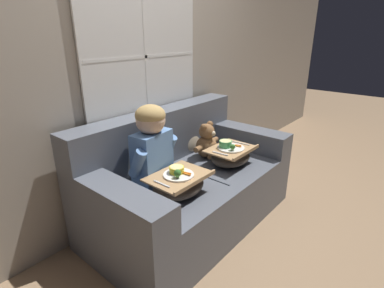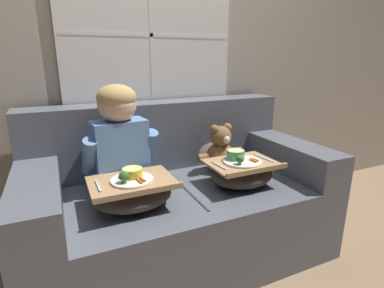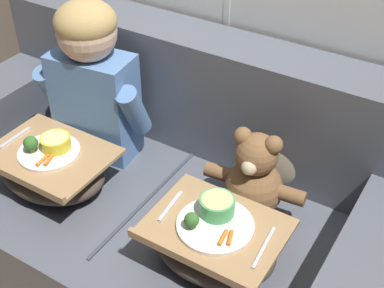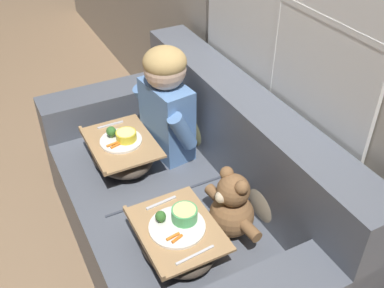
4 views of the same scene
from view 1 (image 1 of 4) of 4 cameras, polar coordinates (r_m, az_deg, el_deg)
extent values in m
plane|color=#8E7051|center=(2.73, 0.04, -14.32)|extent=(14.00, 14.00, 0.00)
cube|color=#A89E8E|center=(2.63, -9.48, 14.66)|extent=(8.00, 0.05, 2.60)
cube|color=white|center=(2.59, -8.92, 16.14)|extent=(1.20, 0.02, 1.35)
cube|color=black|center=(2.59, -9.02, 16.14)|extent=(1.15, 0.01, 1.30)
cube|color=white|center=(2.59, -8.86, 16.14)|extent=(0.02, 0.02, 1.30)
cube|color=white|center=(2.59, -8.86, 16.14)|extent=(1.15, 0.02, 0.02)
cube|color=#565B66|center=(2.60, 0.04, -10.03)|extent=(1.78, 0.95, 0.48)
cube|color=#565B66|center=(2.63, -6.12, 1.50)|extent=(1.78, 0.22, 0.46)
cube|color=#565B66|center=(1.97, -14.79, -10.16)|extent=(0.22, 0.95, 0.20)
cube|color=#565B66|center=(3.04, 9.48, 1.45)|extent=(0.22, 0.95, 0.20)
cube|color=#3D424C|center=(2.47, 0.40, -5.39)|extent=(0.01, 0.69, 0.01)
ellipsoid|color=#898456|center=(2.40, -10.60, -2.64)|extent=(0.32, 0.16, 0.33)
ellipsoid|color=#C1B293|center=(2.84, -0.27, 1.45)|extent=(0.30, 0.14, 0.31)
cube|color=#5B84BC|center=(2.25, -7.54, -2.70)|extent=(0.32, 0.20, 0.41)
sphere|color=beige|center=(2.15, -7.91, 4.53)|extent=(0.21, 0.21, 0.21)
ellipsoid|color=tan|center=(2.14, -7.96, 5.49)|extent=(0.22, 0.22, 0.15)
cylinder|color=#5B84BC|center=(2.11, -10.29, -3.61)|extent=(0.10, 0.17, 0.23)
cylinder|color=#5B84BC|center=(2.35, -4.53, -0.68)|extent=(0.10, 0.17, 0.23)
sphere|color=brown|center=(2.75, 2.78, -0.46)|extent=(0.20, 0.20, 0.20)
sphere|color=brown|center=(2.70, 2.83, 2.40)|extent=(0.14, 0.14, 0.14)
sphere|color=brown|center=(2.64, 2.26, 3.26)|extent=(0.06, 0.06, 0.06)
sphere|color=brown|center=(2.72, 3.43, 3.79)|extent=(0.06, 0.06, 0.06)
sphere|color=beige|center=(2.67, 3.97, 2.01)|extent=(0.05, 0.05, 0.05)
sphere|color=black|center=(2.66, 4.23, 2.03)|extent=(0.02, 0.02, 0.02)
cylinder|color=brown|center=(2.64, 1.32, -0.88)|extent=(0.10, 0.06, 0.05)
cylinder|color=brown|center=(2.84, 4.14, 0.67)|extent=(0.10, 0.06, 0.05)
cylinder|color=brown|center=(2.69, 4.03, -2.63)|extent=(0.06, 0.09, 0.05)
cylinder|color=brown|center=(2.76, 4.98, -2.03)|extent=(0.06, 0.09, 0.05)
ellipsoid|color=#473D33|center=(2.14, -2.53, -7.91)|extent=(0.41, 0.31, 0.13)
cube|color=tan|center=(2.11, -2.56, -6.18)|extent=(0.43, 0.32, 0.01)
cube|color=tan|center=(2.01, 0.72, -7.11)|extent=(0.43, 0.02, 0.02)
cylinder|color=white|center=(2.10, -2.57, -5.89)|extent=(0.22, 0.22, 0.01)
cylinder|color=yellow|center=(2.11, -2.94, -4.89)|extent=(0.11, 0.11, 0.05)
cylinder|color=#E5D189|center=(2.10, -2.95, -4.43)|extent=(0.09, 0.09, 0.01)
sphere|color=#38702D|center=(2.03, -2.77, -5.55)|extent=(0.05, 0.05, 0.05)
cylinder|color=#7A9E56|center=(2.05, -2.76, -6.22)|extent=(0.02, 0.02, 0.02)
cylinder|color=orange|center=(2.08, -1.11, -5.77)|extent=(0.02, 0.07, 0.01)
cylinder|color=orange|center=(2.10, -0.99, -5.52)|extent=(0.03, 0.06, 0.01)
cube|color=silver|center=(2.00, -5.80, -7.57)|extent=(0.01, 0.14, 0.01)
ellipsoid|color=#473D33|center=(2.62, 7.33, -2.45)|extent=(0.39, 0.31, 0.13)
cube|color=tan|center=(2.59, 7.40, -0.98)|extent=(0.41, 0.32, 0.01)
cube|color=tan|center=(2.52, 10.31, -1.49)|extent=(0.41, 0.02, 0.02)
cylinder|color=white|center=(2.59, 7.42, -0.73)|extent=(0.23, 0.23, 0.01)
cylinder|color=#4CAD60|center=(2.58, 6.38, 0.05)|extent=(0.11, 0.11, 0.05)
cylinder|color=#E5D189|center=(2.58, 6.40, 0.53)|extent=(0.10, 0.10, 0.01)
sphere|color=#38702D|center=(2.51, 7.75, -0.54)|extent=(0.04, 0.04, 0.04)
cylinder|color=#7A9E56|center=(2.52, 7.72, -1.03)|extent=(0.02, 0.02, 0.02)
cylinder|color=orange|center=(2.60, 8.76, -0.40)|extent=(0.02, 0.06, 0.01)
cylinder|color=orange|center=(2.62, 8.78, -0.24)|extent=(0.03, 0.05, 0.01)
cube|color=silver|center=(2.47, 5.40, -1.82)|extent=(0.02, 0.14, 0.01)
cube|color=silver|center=(2.72, 9.24, 0.18)|extent=(0.02, 0.17, 0.01)
camera|label=2|loc=(1.13, 44.18, -3.20)|focal=28.00mm
camera|label=3|loc=(2.60, 36.20, 21.74)|focal=50.00mm
camera|label=4|loc=(3.31, 29.54, 25.65)|focal=42.00mm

